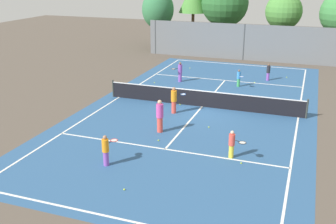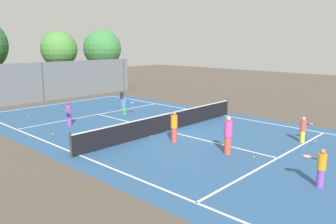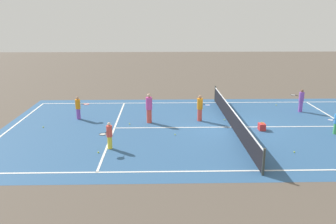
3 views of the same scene
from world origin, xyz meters
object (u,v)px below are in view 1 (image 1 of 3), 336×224
(player_2, at_px, (106,150))
(tennis_ball_3, at_px, (255,82))
(player_4, at_px, (160,116))
(tennis_ball_5, at_px, (180,105))
(player_3, at_px, (232,144))
(tennis_ball_4, at_px, (241,163))
(player_0, at_px, (268,72))
(ball_crate, at_px, (217,98))
(tennis_ball_7, at_px, (287,77))
(tennis_ball_1, at_px, (269,103))
(player_6, at_px, (174,100))
(player_1, at_px, (239,78))
(tennis_ball_8, at_px, (205,97))
(tennis_ball_0, at_px, (209,127))
(tennis_ball_9, at_px, (190,68))
(player_5, at_px, (180,72))
(tennis_ball_2, at_px, (124,189))
(tennis_ball_10, at_px, (155,83))
(tennis_ball_6, at_px, (158,140))

(player_2, relative_size, tennis_ball_3, 20.46)
(player_2, distance_m, player_4, 4.24)
(player_2, distance_m, tennis_ball_5, 8.58)
(player_3, bearing_deg, tennis_ball_4, -41.28)
(player_0, height_order, ball_crate, player_0)
(tennis_ball_4, relative_size, tennis_ball_7, 1.00)
(tennis_ball_1, height_order, tennis_ball_5, same)
(tennis_ball_1, bearing_deg, tennis_ball_4, -91.12)
(player_6, height_order, tennis_ball_4, player_6)
(player_1, xyz_separation_m, tennis_ball_3, (0.93, 1.37, -0.60))
(player_0, relative_size, player_1, 1.03)
(player_2, xyz_separation_m, player_4, (0.79, 4.16, 0.16))
(player_2, relative_size, tennis_ball_8, 20.46)
(player_6, height_order, tennis_ball_0, player_6)
(player_2, height_order, tennis_ball_9, player_2)
(player_0, height_order, tennis_ball_4, player_0)
(player_2, xyz_separation_m, tennis_ball_1, (5.45, 10.76, -0.67))
(tennis_ball_3, distance_m, tennis_ball_4, 13.20)
(player_5, bearing_deg, player_2, -84.66)
(tennis_ball_2, relative_size, tennis_ball_9, 1.00)
(ball_crate, xyz_separation_m, tennis_ball_4, (3.00, -8.18, -0.15))
(player_6, bearing_deg, tennis_ball_4, -46.92)
(player_6, relative_size, tennis_ball_1, 23.12)
(ball_crate, xyz_separation_m, tennis_ball_8, (-0.84, 0.41, -0.15))
(player_0, xyz_separation_m, tennis_ball_2, (-3.14, -17.78, -0.60))
(tennis_ball_5, bearing_deg, player_5, 108.46)
(player_4, bearing_deg, tennis_ball_4, -25.55)
(tennis_ball_1, height_order, tennis_ball_8, same)
(tennis_ball_9, bearing_deg, tennis_ball_4, -66.02)
(player_1, distance_m, player_6, 7.14)
(tennis_ball_1, xyz_separation_m, tennis_ball_4, (-0.17, -8.74, 0.00))
(tennis_ball_7, height_order, tennis_ball_10, same)
(player_5, relative_size, tennis_ball_3, 21.94)
(player_5, relative_size, ball_crate, 3.40)
(player_4, xyz_separation_m, player_6, (-0.25, 2.92, -0.08))
(tennis_ball_4, bearing_deg, tennis_ball_1, 88.88)
(ball_crate, relative_size, tennis_ball_10, 6.45)
(ball_crate, bearing_deg, tennis_ball_6, -99.09)
(player_1, xyz_separation_m, tennis_ball_7, (3.00, 3.68, -0.60))
(player_2, relative_size, player_5, 0.93)
(tennis_ball_5, bearing_deg, tennis_ball_2, -83.53)
(tennis_ball_0, bearing_deg, tennis_ball_8, 106.92)
(tennis_ball_3, xyz_separation_m, tennis_ball_6, (-2.78, -12.08, 0.00))
(tennis_ball_0, distance_m, tennis_ball_1, 5.77)
(tennis_ball_3, distance_m, tennis_ball_10, 7.23)
(tennis_ball_7, bearing_deg, ball_crate, -117.10)
(ball_crate, xyz_separation_m, tennis_ball_10, (-5.14, 2.46, -0.15))
(player_1, bearing_deg, tennis_ball_0, -90.10)
(player_3, relative_size, tennis_ball_7, 19.06)
(player_6, distance_m, tennis_ball_3, 8.78)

